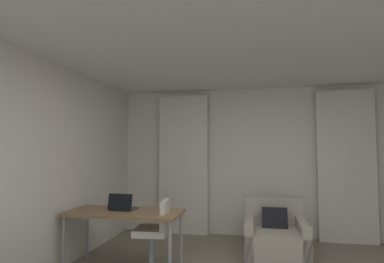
% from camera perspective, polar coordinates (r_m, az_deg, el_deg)
% --- Properties ---
extents(wall_window, '(5.12, 0.06, 2.60)m').
position_cam_1_polar(wall_window, '(5.59, 12.57, -5.46)').
color(wall_window, silver).
rests_on(wall_window, ground).
extents(ceiling, '(5.12, 6.12, 0.06)m').
position_cam_1_polar(ceiling, '(2.80, 13.08, 20.41)').
color(ceiling, white).
rests_on(ceiling, wall_left).
extents(curtain_left_panel, '(0.90, 0.06, 2.50)m').
position_cam_1_polar(curtain_left_panel, '(5.62, -1.65, -6.04)').
color(curtain_left_panel, silver).
rests_on(curtain_left_panel, ground).
extents(curtain_right_panel, '(0.90, 0.06, 2.50)m').
position_cam_1_polar(curtain_right_panel, '(5.65, 26.73, -5.65)').
color(curtain_right_panel, silver).
rests_on(curtain_right_panel, ground).
extents(armchair, '(0.85, 0.88, 0.78)m').
position_cam_1_polar(armchair, '(4.76, 15.22, -18.51)').
color(armchair, '#B2A899').
rests_on(armchair, ground).
extents(desk, '(1.45, 0.64, 0.73)m').
position_cam_1_polar(desk, '(4.12, -12.42, -15.02)').
color(desk, olive).
rests_on(desk, ground).
extents(desk_chair, '(0.48, 0.48, 0.88)m').
position_cam_1_polar(desk_chair, '(4.04, -6.97, -19.37)').
color(desk_chair, gray).
rests_on(desk_chair, ground).
extents(laptop, '(0.32, 0.25, 0.22)m').
position_cam_1_polar(laptop, '(4.15, -12.79, -13.45)').
color(laptop, '#2D2D33').
rests_on(laptop, desk).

